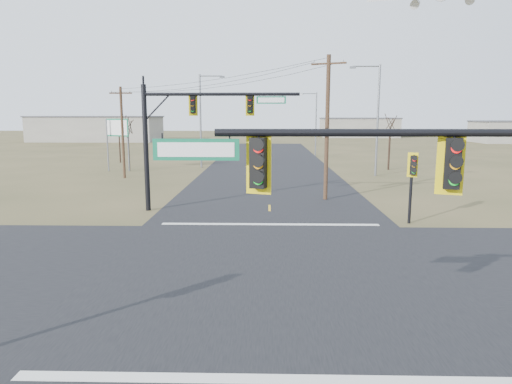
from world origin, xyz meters
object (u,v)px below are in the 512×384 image
(mast_arm_near, at_px, (450,185))
(utility_pole_near, at_px, (327,126))
(streetlight_c, at_px, (202,116))
(streetlight_a, at_px, (375,114))
(streetlight_b, at_px, (315,121))
(bare_tree_a, at_px, (127,124))
(mast_arm_far, at_px, (190,121))
(bare_tree_b, at_px, (119,127))
(utility_pole_far, at_px, (122,131))
(highway_sign, at_px, (117,134))
(pedestal_signal_ne, at_px, (413,171))
(bare_tree_c, at_px, (390,123))

(mast_arm_near, height_order, utility_pole_near, utility_pole_near)
(mast_arm_near, distance_m, utility_pole_near, 22.85)
(mast_arm_near, height_order, streetlight_c, streetlight_c)
(utility_pole_near, bearing_deg, mast_arm_near, -90.99)
(utility_pole_near, relative_size, streetlight_c, 0.96)
(streetlight_a, distance_m, streetlight_b, 22.60)
(streetlight_b, distance_m, bare_tree_a, 28.85)
(mast_arm_far, relative_size, utility_pole_near, 0.96)
(streetlight_c, xyz_separation_m, bare_tree_b, (-11.36, 5.19, -1.37))
(utility_pole_far, xyz_separation_m, streetlight_b, (20.70, 24.42, 0.69))
(bare_tree_b, bearing_deg, highway_sign, -73.17)
(streetlight_c, bearing_deg, utility_pole_far, -132.68)
(mast_arm_near, xyz_separation_m, mast_arm_far, (-8.55, 18.85, 1.06))
(bare_tree_b, bearing_deg, utility_pole_near, -47.84)
(utility_pole_near, bearing_deg, pedestal_signal_ne, -62.55)
(mast_arm_far, distance_m, bare_tree_c, 28.88)
(mast_arm_near, relative_size, mast_arm_far, 1.07)
(mast_arm_near, relative_size, utility_pole_far, 1.20)
(highway_sign, height_order, streetlight_c, streetlight_c)
(highway_sign, relative_size, streetlight_c, 0.53)
(streetlight_a, bearing_deg, utility_pole_far, -169.78)
(utility_pole_near, relative_size, streetlight_b, 1.09)
(streetlight_c, height_order, bare_tree_a, streetlight_c)
(streetlight_a, bearing_deg, pedestal_signal_ne, -92.05)
(bare_tree_a, bearing_deg, mast_arm_far, -63.68)
(mast_arm_near, xyz_separation_m, utility_pole_near, (0.40, 22.84, 0.65))
(pedestal_signal_ne, bearing_deg, utility_pole_far, 164.82)
(pedestal_signal_ne, bearing_deg, bare_tree_b, 154.24)
(bare_tree_c, bearing_deg, utility_pole_far, -164.77)
(pedestal_signal_ne, bearing_deg, bare_tree_c, 102.81)
(utility_pole_near, bearing_deg, highway_sign, 140.88)
(mast_arm_far, bearing_deg, bare_tree_b, 99.88)
(mast_arm_far, xyz_separation_m, streetlight_c, (-2.61, 24.10, 0.29))
(pedestal_signal_ne, bearing_deg, utility_pole_near, 142.37)
(mast_arm_near, distance_m, streetlight_c, 44.40)
(utility_pole_far, distance_m, streetlight_b, 32.02)
(mast_arm_near, height_order, streetlight_b, streetlight_b)
(highway_sign, height_order, bare_tree_a, bare_tree_a)
(highway_sign, bearing_deg, mast_arm_far, -38.09)
(utility_pole_near, distance_m, streetlight_a, 14.61)
(mast_arm_near, xyz_separation_m, highway_sign, (-19.84, 39.29, -0.55))
(mast_arm_near, bearing_deg, utility_pole_near, 108.15)
(mast_arm_far, relative_size, bare_tree_b, 1.71)
(bare_tree_b, distance_m, bare_tree_c, 32.95)
(utility_pole_far, bearing_deg, pedestal_signal_ne, -40.10)
(mast_arm_far, relative_size, bare_tree_c, 1.49)
(pedestal_signal_ne, distance_m, utility_pole_far, 28.43)
(utility_pole_far, distance_m, bare_tree_a, 5.83)
(streetlight_b, bearing_deg, bare_tree_c, -46.13)
(streetlight_c, bearing_deg, mast_arm_near, -83.20)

